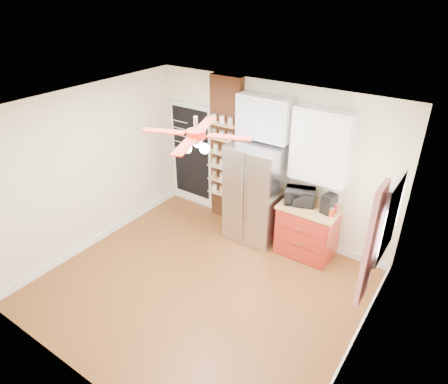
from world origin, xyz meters
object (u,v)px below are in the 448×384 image
Objects in this scene: red_cabinet at (307,230)px; pantry_jar_oats at (216,148)px; ceiling_fan at (196,135)px; coffee_maker at (329,204)px; fridge at (256,193)px; toaster_oven at (300,196)px; canister_left at (331,212)px.

pantry_jar_oats reaches higher than red_cabinet.
coffee_maker is at bearing 53.92° from ceiling_fan.
coffee_maker is (1.27, 0.04, 0.18)m from fridge.
pantry_jar_oats is (-2.19, 0.09, 0.39)m from coffee_maker.
coffee_maker is (1.22, 1.67, -1.37)m from ceiling_fan.
fridge is 0.80m from toaster_oven.
red_cabinet is at bearing 61.29° from ceiling_fan.
ceiling_fan is 2.30m from toaster_oven.
pantry_jar_oats is at bearing 172.04° from fridge.
canister_left is (0.07, -0.08, -0.09)m from coffee_maker.
fridge is at bearing -165.71° from coffee_maker.
toaster_oven is at bearing -178.11° from red_cabinet.
fridge reaches higher than pantry_jar_oats.
coffee_maker is at bearing -20.50° from toaster_oven.
red_cabinet is at bearing 167.12° from canister_left.
ceiling_fan reaches higher than red_cabinet.
red_cabinet is 2.14m from pantry_jar_oats.
coffee_maker is 0.14m from canister_left.
toaster_oven is 0.56m from canister_left.
pantry_jar_oats is at bearing 157.04° from toaster_oven.
toaster_oven is (0.79, 0.04, 0.15)m from fridge.
ceiling_fan is at bearing -133.85° from toaster_oven.
red_cabinet is 6.98× the size of canister_left.
fridge is at bearing 178.52° from canister_left.
toaster_oven reaches higher than canister_left.
red_cabinet is 2.75m from ceiling_fan.
pantry_jar_oats reaches higher than canister_left.
ceiling_fan is 10.04× the size of pantry_jar_oats.
pantry_jar_oats is (-1.89, 0.08, 0.99)m from red_cabinet.
red_cabinet is at bearing -18.22° from toaster_oven.
coffee_maker reaches higher than canister_left.
pantry_jar_oats reaches higher than coffee_maker.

